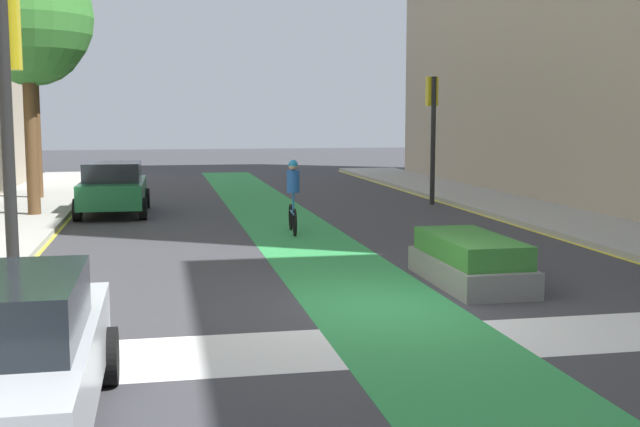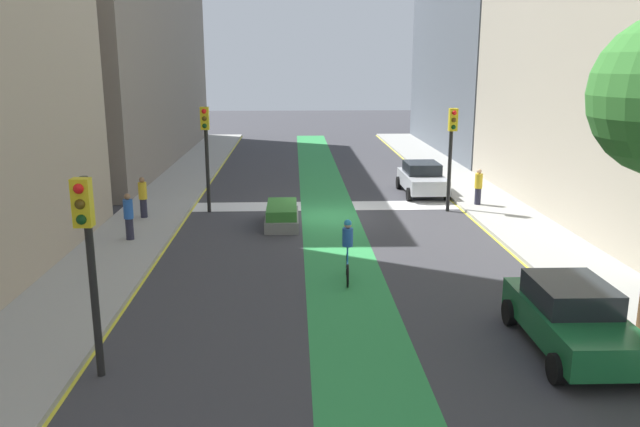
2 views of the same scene
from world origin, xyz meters
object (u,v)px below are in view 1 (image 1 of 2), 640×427
Objects in this scene: traffic_signal_far_right at (432,115)px; car_green_left_far at (113,188)px; street_tree_near at (26,19)px; traffic_signal_near_left at (7,101)px; cyclist_in_lane at (293,195)px; median_planter at (470,261)px; street_tree_far at (31,32)px.

car_green_left_far is (-10.27, -0.88, -2.16)m from traffic_signal_far_right.
traffic_signal_near_left is at bearing -82.73° from street_tree_near.
car_green_left_far is at bearing 133.48° from cyclist_in_lane.
traffic_signal_far_right is at bearing 73.86° from median_planter.
car_green_left_far is 7.04m from street_tree_far.
cyclist_in_lane is 9.21m from street_tree_near.
street_tree_near is 4.98m from street_tree_far.
cyclist_in_lane is at bearing -134.38° from traffic_signal_far_right.
median_planter is (-3.57, -12.35, -2.55)m from traffic_signal_far_right.
street_tree_near is 0.98× the size of street_tree_far.
traffic_signal_near_left reaches higher than car_green_left_far.
median_planter is at bearing -58.93° from street_tree_far.
median_planter is (6.69, -11.47, -0.40)m from car_green_left_far.
traffic_signal_far_right reaches higher than median_planter.
street_tree_far is at bearing 123.21° from car_green_left_far.
traffic_signal_far_right is 12.81m from street_tree_near.
car_green_left_far is 0.58× the size of street_tree_near.
traffic_signal_near_left is 17.97m from traffic_signal_far_right.
street_tree_far reaches higher than car_green_left_far.
traffic_signal_far_right reaches higher than car_green_left_far.
cyclist_in_lane is 0.61× the size of median_planter.
traffic_signal_near_left is 1.06× the size of car_green_left_far.
cyclist_in_lane reaches higher than car_green_left_far.
car_green_left_far is at bearing 18.70° from street_tree_near.
traffic_signal_far_right is at bearing 7.39° from street_tree_near.
cyclist_in_lane is at bearing 59.03° from traffic_signal_near_left.
median_planter is (8.85, -10.74, -5.21)m from street_tree_near.
street_tree_far reaches higher than street_tree_near.
street_tree_far is (-0.60, 4.94, 0.12)m from street_tree_near.
median_planter is at bearing -59.74° from car_green_left_far.
street_tree_near is at bearing 97.27° from traffic_signal_near_left.
median_planter is at bearing 15.54° from traffic_signal_near_left.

